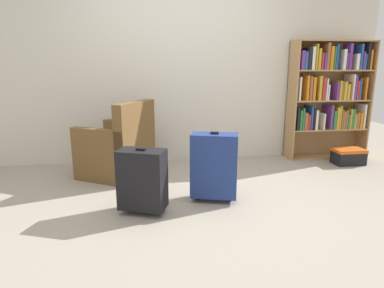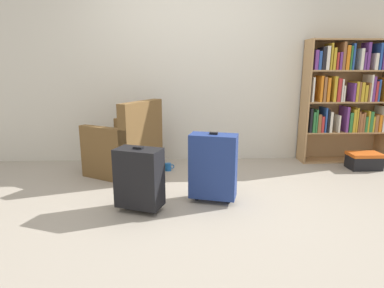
% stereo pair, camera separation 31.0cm
% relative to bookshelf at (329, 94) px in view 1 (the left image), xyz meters
% --- Properties ---
extents(ground_plane, '(9.81, 9.81, 0.00)m').
position_rel_bookshelf_xyz_m(ground_plane, '(-2.07, -1.44, -0.91)').
color(ground_plane, '#9E9384').
extents(back_wall, '(5.61, 0.10, 2.60)m').
position_rel_bookshelf_xyz_m(back_wall, '(-2.07, 0.22, 0.39)').
color(back_wall, beige).
rests_on(back_wall, ground).
extents(bookshelf, '(1.14, 0.31, 1.63)m').
position_rel_bookshelf_xyz_m(bookshelf, '(0.00, 0.00, 0.00)').
color(bookshelf, '#A87F51').
rests_on(bookshelf, ground).
extents(armchair, '(0.96, 0.96, 0.90)m').
position_rel_bookshelf_xyz_m(armchair, '(-2.89, -0.43, -0.59)').
color(armchair, brown).
rests_on(armchair, ground).
extents(mug, '(0.12, 0.08, 0.10)m').
position_rel_bookshelf_xyz_m(mug, '(-2.38, -0.36, -0.86)').
color(mug, '#1959A5').
rests_on(mug, ground).
extents(storage_box, '(0.40, 0.26, 0.21)m').
position_rel_bookshelf_xyz_m(storage_box, '(0.14, -0.39, -0.80)').
color(storage_box, black).
rests_on(storage_box, ground).
extents(suitcase_navy_blue, '(0.48, 0.33, 0.69)m').
position_rel_bookshelf_xyz_m(suitcase_navy_blue, '(-1.92, -1.36, -0.55)').
color(suitcase_navy_blue, navy).
rests_on(suitcase_navy_blue, ground).
extents(suitcase_black, '(0.46, 0.36, 0.60)m').
position_rel_bookshelf_xyz_m(suitcase_black, '(-2.61, -1.54, -0.59)').
color(suitcase_black, black).
rests_on(suitcase_black, ground).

